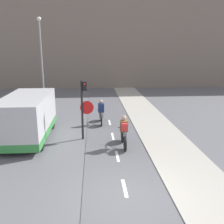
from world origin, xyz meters
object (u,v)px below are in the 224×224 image
Objects in this scene: traffic_light_pole at (84,103)px; cyclist_near at (124,132)px; van at (28,118)px; cyclist_far at (101,113)px; street_lamp_far at (41,51)px.

traffic_light_pole is 1.67× the size of cyclist_near.
van is (-2.85, 0.31, -0.76)m from traffic_light_pole.
van is (-4.70, 1.52, 0.37)m from cyclist_near.
traffic_light_pole reaches higher than cyclist_far.
cyclist_near is 0.36× the size of van.
traffic_light_pole is at bearing -6.22° from van.
van is (1.06, -9.91, -3.18)m from street_lamp_far.
traffic_light_pole is 0.42× the size of street_lamp_far.
street_lamp_far reaches higher than van.
van is at bearing -148.91° from cyclist_far.
street_lamp_far is 3.94× the size of cyclist_near.
cyclist_near is (1.86, -1.21, -1.13)m from traffic_light_pole.
street_lamp_far is 10.46m from van.
traffic_light_pole is at bearing -109.78° from cyclist_far.
street_lamp_far is at bearing 122.38° from cyclist_far.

